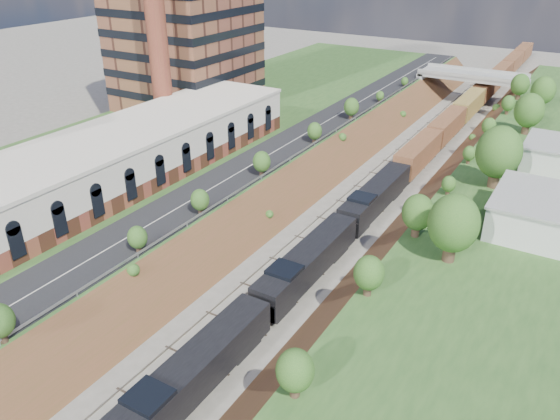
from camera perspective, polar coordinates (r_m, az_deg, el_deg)
The scene contains 15 objects.
platform_left at distance 98.74m, azimuth -8.77°, elevation 6.80°, with size 44.00×180.00×5.00m, color #2E5222.
embankment_left at distance 88.14m, azimuth 2.57°, elevation 2.86°, with size 7.07×180.00×7.07m, color brown.
embankment_right at distance 81.15m, azimuth 16.34°, elevation -0.48°, with size 7.07×180.00×7.07m, color brown.
rail_left_track at distance 84.83m, azimuth 7.56°, elevation 1.71°, with size 1.58×180.00×0.18m, color gray.
rail_right_track at distance 83.17m, azimuth 10.83°, elevation 0.92°, with size 1.58×180.00×0.18m, color gray.
road at distance 88.30m, azimuth 0.05°, elevation 6.46°, with size 8.00×180.00×0.10m, color black.
guardrail at distance 86.07m, azimuth 2.34°, elevation 6.25°, with size 0.10×171.00×0.70m.
commercial_building at distance 78.53m, azimuth -16.29°, elevation 5.42°, with size 14.30×62.30×7.00m.
smokestack at distance 92.64m, azimuth -12.95°, elevation 19.51°, with size 3.20×3.20×40.00m, color brown.
overpass at distance 139.27m, azimuth 19.41°, elevation 12.51°, with size 24.50×8.30×7.40m.
white_building_near at distance 69.42m, azimuth 25.11°, elevation -0.33°, with size 9.00×12.00×4.00m, color silver.
white_building_far at distance 89.98m, azimuth 26.73°, elevation 5.12°, with size 8.00×10.00×3.60m, color silver.
tree_right_large at distance 58.34m, azimuth 17.69°, elevation -1.38°, with size 5.25×5.25×7.61m.
tree_left_crest at distance 57.33m, azimuth -17.58°, elevation -4.58°, with size 2.45×2.45×3.55m.
freight_train at distance 118.03m, azimuth 17.96°, elevation 9.25°, with size 3.25×182.40×4.80m.
Camera 1 is at (26.92, -11.16, 35.62)m, focal length 35.00 mm.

